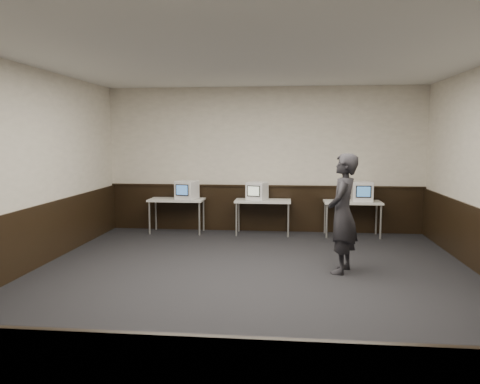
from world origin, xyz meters
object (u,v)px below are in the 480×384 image
Objects in this scene: desk_center at (263,203)px; emac_center at (257,191)px; desk_left at (177,202)px; desk_right at (352,205)px; emac_right at (362,191)px; person at (343,214)px; emac_left at (187,190)px.

emac_center reaches higher than desk_center.
emac_center is (1.77, 0.01, 0.27)m from desk_left.
desk_right is at bearing 0.00° from desk_left.
emac_right is at bearing 0.17° from desk_left.
person is at bearing -104.09° from emac_right.
emac_center reaches higher than desk_right.
desk_left is at bearing 180.00° from desk_right.
desk_left is at bearing -179.48° from emac_right.
desk_left is 2.64× the size of emac_right.
desk_center is 0.30m from emac_center.
person is at bearing -43.95° from emac_center.
emac_left is 4.09m from person.
emac_left is (0.24, -0.04, 0.28)m from desk_left.
emac_left is at bearing -178.68° from desk_center.
person reaches higher than desk_left.
emac_center is at bearing -179.67° from emac_right.
emac_left is (-1.66, -0.04, 0.28)m from desk_center.
emac_right is 0.25× the size of person.
person is at bearing -63.61° from desk_center.
desk_right is at bearing 0.00° from desk_center.
person is (-0.52, -2.77, 0.24)m from desk_right.
emac_center is (-0.13, 0.01, 0.27)m from desk_center.
desk_right is 3.57m from emac_left.
person reaches higher than emac_center.
desk_left is 4.00m from emac_right.
desk_center is 2.37× the size of emac_center.
emac_left is at bearing -160.42° from emac_center.
emac_right is 2.87m from person.
desk_right is at bearing -171.95° from person.
person is at bearing -100.72° from desk_right.
emac_left is at bearing -178.88° from emac_right.
emac_left reaches higher than desk_center.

